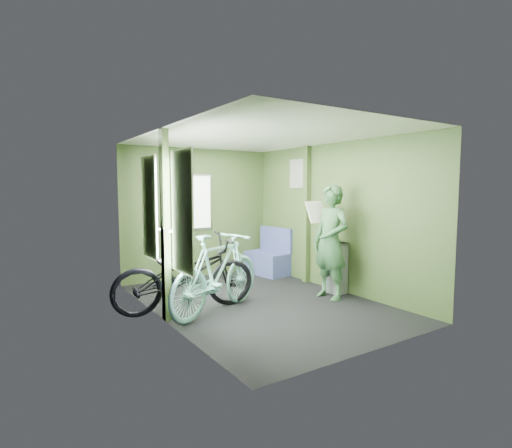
{
  "coord_description": "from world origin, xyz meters",
  "views": [
    {
      "loc": [
        -3.04,
        -4.57,
        1.61
      ],
      "look_at": [
        0.0,
        0.1,
        1.1
      ],
      "focal_mm": 28.0,
      "sensor_mm": 36.0,
      "label": 1
    }
  ],
  "objects_px": {
    "waste_box": "(335,267)",
    "bench_seat": "(268,260)",
    "passenger": "(331,242)",
    "bicycle_black": "(187,311)",
    "bicycle_mint": "(218,312)"
  },
  "relations": [
    {
      "from": "bicycle_black",
      "to": "waste_box",
      "type": "relative_size",
      "value": 2.41
    },
    {
      "from": "waste_box",
      "to": "bench_seat",
      "type": "xyz_separation_m",
      "value": [
        -0.12,
        1.64,
        -0.13
      ]
    },
    {
      "from": "bench_seat",
      "to": "waste_box",
      "type": "bearing_deg",
      "value": -92.99
    },
    {
      "from": "bench_seat",
      "to": "passenger",
      "type": "bearing_deg",
      "value": -102.25
    },
    {
      "from": "bicycle_mint",
      "to": "waste_box",
      "type": "height_order",
      "value": "waste_box"
    },
    {
      "from": "bicycle_black",
      "to": "waste_box",
      "type": "height_order",
      "value": "waste_box"
    },
    {
      "from": "passenger",
      "to": "waste_box",
      "type": "height_order",
      "value": "passenger"
    },
    {
      "from": "bicycle_mint",
      "to": "waste_box",
      "type": "distance_m",
      "value": 2.01
    },
    {
      "from": "bicycle_mint",
      "to": "passenger",
      "type": "bearing_deg",
      "value": -123.36
    },
    {
      "from": "waste_box",
      "to": "bench_seat",
      "type": "relative_size",
      "value": 0.9
    },
    {
      "from": "bicycle_black",
      "to": "bench_seat",
      "type": "distance_m",
      "value": 2.53
    },
    {
      "from": "bicycle_black",
      "to": "bicycle_mint",
      "type": "xyz_separation_m",
      "value": [
        0.32,
        -0.26,
        0.0
      ]
    },
    {
      "from": "passenger",
      "to": "waste_box",
      "type": "bearing_deg",
      "value": 120.72
    },
    {
      "from": "waste_box",
      "to": "bicycle_black",
      "type": "bearing_deg",
      "value": 171.04
    },
    {
      "from": "bicycle_mint",
      "to": "passenger",
      "type": "height_order",
      "value": "passenger"
    }
  ]
}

